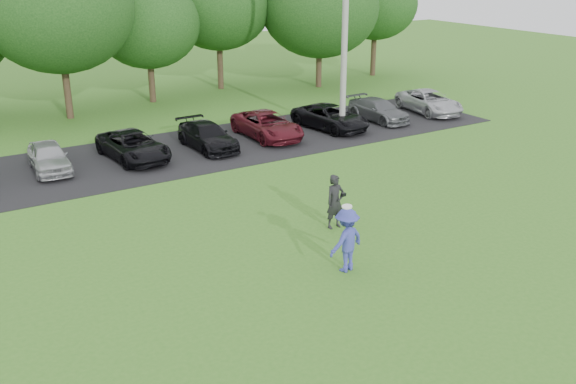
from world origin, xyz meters
The scene contains 7 objects.
ground centered at (0.00, 0.00, 0.00)m, with size 100.00×100.00×0.00m, color #377120.
parking_lot centered at (0.00, 13.00, 0.01)m, with size 32.00×6.50×0.03m, color black.
utility_pole centered at (8.25, 11.96, 5.06)m, with size 0.28×0.28×10.12m, color gray.
frisbee_player centered at (-0.01, 0.53, 0.89)m, with size 1.25×0.88×2.00m.
camera_bystander centered at (1.41, 3.03, 0.86)m, with size 0.64×0.45×1.71m.
parked_cars centered at (1.08, 12.88, 0.61)m, with size 30.94×4.69×1.22m.
tree_row centered at (1.51, 22.76, 4.91)m, with size 42.39×9.85×8.64m.
Camera 1 is at (-9.47, -11.79, 8.06)m, focal length 40.00 mm.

